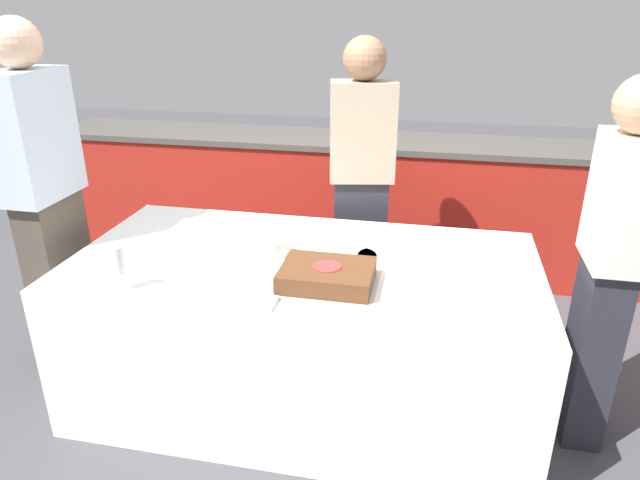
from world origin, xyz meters
TOP-DOWN VIEW (x-y plane):
  - ground_plane at (0.00, 0.00)m, footprint 14.00×14.00m
  - back_counter at (0.00, 1.60)m, footprint 4.40×0.58m
  - dining_table at (0.00, 0.00)m, footprint 2.06×1.05m
  - cake at (0.15, -0.22)m, footprint 0.41×0.32m
  - plate_stack at (-0.18, 0.03)m, footprint 0.19×0.19m
  - wine_glass at (-0.64, -0.42)m, footprint 0.06×0.06m
  - side_plate_near_cake at (0.22, 0.09)m, footprint 0.18×0.18m
  - side_plate_right_edge at (0.32, 0.10)m, footprint 0.18×0.18m
  - utensil_pile at (-0.09, -0.43)m, footprint 0.16×0.10m
  - person_cutting_cake at (0.15, 0.75)m, footprint 0.38×0.26m
  - person_seated_left at (-1.25, 0.00)m, footprint 0.22×0.39m
  - person_seated_right at (1.25, 0.00)m, footprint 0.22×0.32m

SIDE VIEW (x-z plane):
  - ground_plane at x=0.00m, z-range 0.00..0.00m
  - dining_table at x=0.00m, z-range 0.00..0.73m
  - back_counter at x=0.00m, z-range 0.00..0.92m
  - side_plate_near_cake at x=0.22m, z-range 0.73..0.74m
  - side_plate_right_edge at x=0.32m, z-range 0.73..0.74m
  - utensil_pile at x=-0.09m, z-range 0.73..0.75m
  - plate_stack at x=-0.18m, z-range 0.73..0.80m
  - cake at x=0.15m, z-range 0.73..0.81m
  - person_seated_right at x=1.25m, z-range 0.05..1.61m
  - wine_glass at x=-0.64m, z-range 0.76..0.95m
  - person_cutting_cake at x=0.15m, z-range 0.05..1.68m
  - person_seated_left at x=-1.25m, z-range 0.04..1.78m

